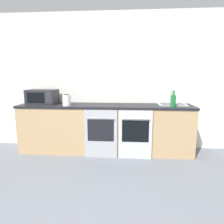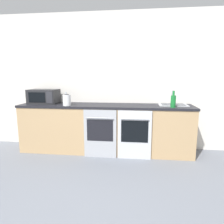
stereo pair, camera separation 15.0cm
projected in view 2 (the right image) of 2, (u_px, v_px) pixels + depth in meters
wall_back at (108, 82)px, 3.91m from camera, size 10.00×0.06×2.60m
counter_back at (105, 128)px, 3.75m from camera, size 3.17×0.61×0.89m
oven_left at (100, 134)px, 3.45m from camera, size 0.57×0.06×0.85m
oven_right at (134, 135)px, 3.38m from camera, size 0.57×0.06×0.85m
microwave at (44, 96)px, 3.82m from camera, size 0.53×0.37×0.27m
bottle_green at (173, 101)px, 3.32m from camera, size 0.09×0.09×0.28m
bottle_clear at (66, 99)px, 3.76m from camera, size 0.06×0.06×0.22m
kettle at (67, 100)px, 3.55m from camera, size 0.14×0.14×0.21m
sink at (173, 104)px, 3.59m from camera, size 0.50×0.37×0.26m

